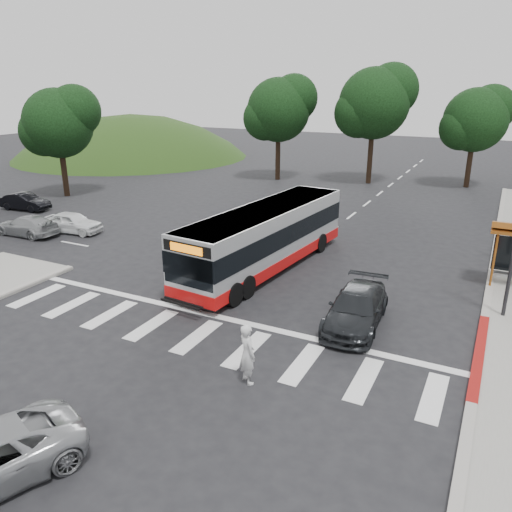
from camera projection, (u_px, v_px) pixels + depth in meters
The scene contains 15 objects.
ground at pixel (260, 288), 21.83m from camera, with size 140.00×140.00×0.00m, color black.
curb_east at pixel (493, 262), 24.74m from camera, with size 0.30×40.00×0.15m, color #9E9991.
curb_east_red at pixel (479, 355), 16.30m from camera, with size 0.32×6.00×0.15m, color maroon.
hillside_nw at pixel (133, 156), 60.71m from camera, with size 44.00×44.00×10.00m, color #223B12.
crosswalk_ladder at pixel (197, 337), 17.61m from camera, with size 18.00×2.60×0.01m, color silver.
tree_north_a at pixel (375, 102), 42.36m from camera, with size 6.60×6.15×10.17m.
tree_north_b at pixel (476, 119), 41.07m from camera, with size 5.72×5.33×8.43m.
tree_north_c at pixel (280, 109), 44.27m from camera, with size 6.16×5.74×9.30m.
tree_west_a at pixel (59, 122), 37.76m from camera, with size 5.72×5.33×8.43m.
transit_bus at pixel (266, 239), 23.64m from camera, with size 2.49×11.47×2.96m, color #B7B9BC, non-canonical shape.
pedestrian at pixel (247, 354), 14.66m from camera, with size 0.69×0.45×1.89m, color silver.
dark_sedan at pixel (356, 308), 18.28m from camera, with size 1.86×4.57×1.33m, color black.
west_car_white at pixel (73, 222), 29.66m from camera, with size 1.47×3.65×1.24m, color white.
west_car_black at pixel (25, 202), 34.97m from camera, with size 1.27×3.63×1.20m, color black.
west_car_silver at pixel (27, 226), 29.14m from camera, with size 1.65×4.07×1.18m, color #999C9E.
Camera 1 is at (8.91, -18.08, 8.48)m, focal length 35.00 mm.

